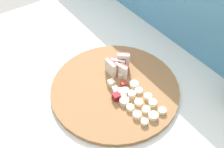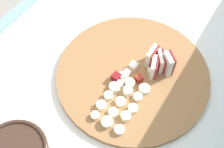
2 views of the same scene
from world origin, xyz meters
name	(u,v)px [view 1 (image 1 of 2)]	position (x,y,z in m)	size (l,w,h in m)	color
tile_backsplash	(184,99)	(0.00, 0.41, 0.63)	(2.40, 0.04, 1.27)	#4C8EB2
cutting_board	(115,88)	(-0.04, 0.06, 0.90)	(0.42, 0.42, 0.02)	olive
apple_wedge_fan	(118,66)	(-0.09, 0.11, 0.94)	(0.08, 0.08, 0.06)	#B22D23
apple_dice_pile	(118,89)	(-0.02, 0.06, 0.92)	(0.10, 0.09, 0.02)	maroon
banana_slice_rows	(138,102)	(0.05, 0.08, 0.92)	(0.16, 0.10, 0.02)	beige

